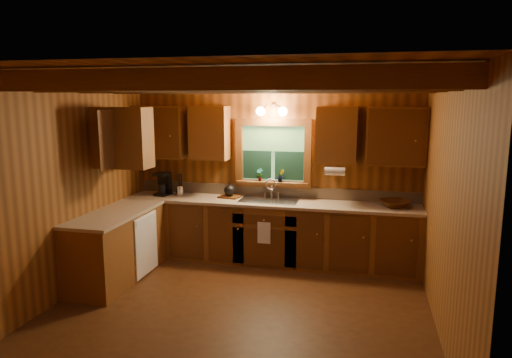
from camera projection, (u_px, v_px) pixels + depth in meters
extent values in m
plane|color=#4B2912|center=(240.00, 308.00, 5.24)|extent=(4.20, 4.20, 0.00)
plane|color=brown|center=(238.00, 73.00, 4.80)|extent=(4.20, 4.20, 0.00)
plane|color=brown|center=(273.00, 170.00, 6.84)|extent=(4.20, 0.00, 4.20)
plane|color=brown|center=(165.00, 251.00, 3.20)|extent=(4.20, 0.00, 4.20)
plane|color=brown|center=(68.00, 187.00, 5.50)|extent=(0.00, 3.80, 3.80)
plane|color=brown|center=(446.00, 206.00, 4.54)|extent=(0.00, 3.80, 3.80)
cube|color=brown|center=(197.00, 79.00, 3.67)|extent=(4.20, 0.14, 0.18)
cube|color=brown|center=(227.00, 82.00, 4.43)|extent=(4.20, 0.14, 0.18)
cube|color=brown|center=(248.00, 85.00, 5.20)|extent=(4.20, 0.14, 0.18)
cube|color=brown|center=(263.00, 87.00, 5.96)|extent=(4.20, 0.14, 0.18)
cube|color=brown|center=(269.00, 233.00, 6.69)|extent=(4.20, 0.62, 0.86)
cube|color=brown|center=(117.00, 247.00, 6.04)|extent=(0.62, 1.60, 0.86)
cube|color=tan|center=(269.00, 202.00, 6.61)|extent=(4.20, 0.66, 0.04)
cube|color=tan|center=(116.00, 214.00, 5.96)|extent=(0.64, 1.60, 0.04)
cube|color=tan|center=(273.00, 191.00, 6.88)|extent=(4.20, 0.02, 0.16)
cube|color=white|center=(146.00, 244.00, 6.16)|extent=(0.02, 0.60, 0.80)
cube|color=brown|center=(161.00, 132.00, 6.97)|extent=(0.78, 0.34, 0.78)
cube|color=brown|center=(210.00, 133.00, 6.80)|extent=(0.55, 0.34, 0.78)
cube|color=brown|center=(337.00, 135.00, 6.37)|extent=(0.55, 0.34, 0.78)
cube|color=brown|center=(396.00, 136.00, 6.19)|extent=(0.78, 0.34, 0.78)
cube|color=brown|center=(109.00, 137.00, 6.02)|extent=(0.34, 1.10, 0.78)
cube|color=brown|center=(273.00, 122.00, 6.68)|extent=(1.12, 0.08, 0.10)
cube|color=brown|center=(273.00, 184.00, 6.84)|extent=(1.12, 0.08, 0.10)
cube|color=brown|center=(239.00, 152.00, 6.88)|extent=(0.10, 0.08, 0.80)
cube|color=brown|center=(308.00, 154.00, 6.64)|extent=(0.10, 0.08, 0.80)
cube|color=#437230|center=(273.00, 153.00, 6.79)|extent=(0.92, 0.01, 0.80)
cube|color=#123329|center=(257.00, 165.00, 6.85)|extent=(0.42, 0.02, 0.42)
cube|color=#123329|center=(289.00, 166.00, 6.74)|extent=(0.42, 0.02, 0.42)
cylinder|color=black|center=(273.00, 152.00, 6.76)|extent=(0.92, 0.01, 0.01)
cube|color=brown|center=(272.00, 183.00, 6.79)|extent=(1.06, 0.14, 0.04)
cylinder|color=black|center=(273.00, 106.00, 6.64)|extent=(0.08, 0.03, 0.08)
cylinder|color=black|center=(266.00, 106.00, 6.61)|extent=(0.09, 0.17, 0.08)
cylinder|color=black|center=(279.00, 106.00, 6.56)|extent=(0.09, 0.17, 0.08)
sphere|color=#FFE0A5|center=(260.00, 111.00, 6.58)|extent=(0.13, 0.13, 0.13)
sphere|color=#FFE0A5|center=(283.00, 111.00, 6.50)|extent=(0.13, 0.13, 0.13)
cylinder|color=white|center=(335.00, 171.00, 6.26)|extent=(0.27, 0.11, 0.11)
cube|color=white|center=(264.00, 233.00, 6.36)|extent=(0.18, 0.01, 0.30)
cube|color=silver|center=(269.00, 200.00, 6.62)|extent=(0.82, 0.48, 0.02)
cube|color=#262628|center=(256.00, 204.00, 6.67)|extent=(0.34, 0.40, 0.14)
cube|color=#262628|center=(282.00, 206.00, 6.59)|extent=(0.34, 0.40, 0.14)
cylinder|color=silver|center=(272.00, 191.00, 6.77)|extent=(0.04, 0.04, 0.22)
torus|color=silver|center=(271.00, 184.00, 6.70)|extent=(0.16, 0.02, 0.16)
cube|color=black|center=(163.00, 194.00, 7.01)|extent=(0.19, 0.24, 0.03)
cube|color=black|center=(165.00, 182.00, 7.05)|extent=(0.19, 0.09, 0.32)
cube|color=black|center=(162.00, 174.00, 6.93)|extent=(0.19, 0.21, 0.04)
cylinder|color=black|center=(162.00, 188.00, 6.96)|extent=(0.12, 0.12, 0.14)
cylinder|color=silver|center=(180.00, 191.00, 6.98)|extent=(0.12, 0.12, 0.15)
cylinder|color=black|center=(178.00, 181.00, 6.95)|extent=(0.03, 0.04, 0.21)
cylinder|color=black|center=(180.00, 181.00, 6.96)|extent=(0.01, 0.01, 0.21)
cylinder|color=black|center=(181.00, 181.00, 6.96)|extent=(0.03, 0.04, 0.21)
cylinder|color=black|center=(182.00, 181.00, 6.97)|extent=(0.04, 0.06, 0.21)
cube|color=#502B11|center=(229.00, 197.00, 6.82)|extent=(0.33, 0.26, 0.03)
sphere|color=black|center=(229.00, 190.00, 6.81)|extent=(0.16, 0.16, 0.16)
cylinder|color=black|center=(229.00, 184.00, 6.79)|extent=(0.03, 0.03, 0.04)
imported|color=#48230C|center=(395.00, 204.00, 6.22)|extent=(0.49, 0.49, 0.09)
imported|color=#502B11|center=(260.00, 175.00, 6.82)|extent=(0.11, 0.09, 0.19)
imported|color=#502B11|center=(281.00, 176.00, 6.74)|extent=(0.13, 0.11, 0.19)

